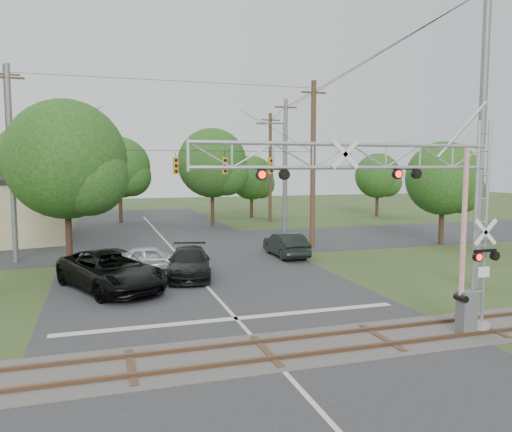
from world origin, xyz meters
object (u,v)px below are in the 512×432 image
object	(u,v)px
crossing_gantry	(404,206)
sedan_silver	(151,258)
traffic_signal_span	(190,165)
streetlight	(282,171)
pickup_black	(111,270)
car_dark	(189,263)

from	to	relation	value
crossing_gantry	sedan_silver	distance (m)	15.79
traffic_signal_span	streetlight	size ratio (longest dim) A/B	2.04
crossing_gantry	streetlight	bearing A→B (deg)	77.85
pickup_black	car_dark	size ratio (longest dim) A/B	1.26
car_dark	sedan_silver	size ratio (longest dim) A/B	1.32
traffic_signal_span	streetlight	xyz separation A→B (m)	(9.15, 7.73, -0.45)
crossing_gantry	traffic_signal_span	distance (m)	18.75
crossing_gantry	sedan_silver	world-z (taller)	crossing_gantry
traffic_signal_span	sedan_silver	distance (m)	7.44
traffic_signal_span	car_dark	size ratio (longest dim) A/B	3.74
crossing_gantry	streetlight	distance (m)	26.70
sedan_silver	streetlight	xyz separation A→B (m)	(12.19, 12.22, 4.63)
pickup_black	crossing_gantry	bearing A→B (deg)	-72.41
car_dark	traffic_signal_span	bearing A→B (deg)	89.45
sedan_silver	traffic_signal_span	bearing A→B (deg)	-29.58
sedan_silver	streetlight	world-z (taller)	streetlight
traffic_signal_span	streetlight	distance (m)	11.99
crossing_gantry	pickup_black	distance (m)	13.65
crossing_gantry	streetlight	size ratio (longest dim) A/B	1.10
traffic_signal_span	car_dark	bearing A→B (deg)	-100.97
crossing_gantry	streetlight	xyz separation A→B (m)	(5.62, 26.09, 0.89)
traffic_signal_span	crossing_gantry	bearing A→B (deg)	-79.11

